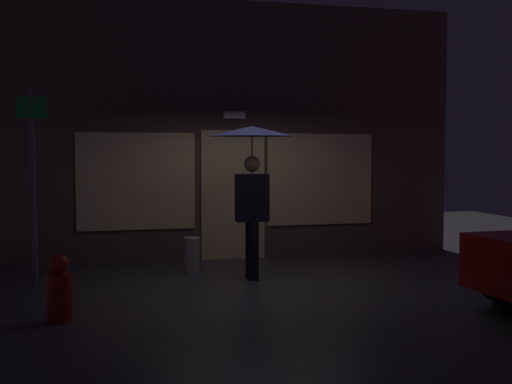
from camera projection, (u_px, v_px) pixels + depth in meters
name	position (u px, v px, depth m)	size (l,w,h in m)	color
ground_plane	(267.00, 283.00, 9.18)	(18.00, 18.00, 0.00)	#38353A
building_facade	(231.00, 133.00, 11.31)	(8.06, 0.48, 4.39)	brown
person_with_umbrella	(252.00, 161.00, 9.39)	(1.22, 1.22, 2.21)	black
street_sign_post	(33.00, 175.00, 9.06)	(0.40, 0.07, 2.69)	#595B60
sidewalk_bollard	(192.00, 255.00, 10.00)	(0.25, 0.25, 0.53)	#B2A899
fire_hydrant	(60.00, 291.00, 7.12)	(0.27, 0.27, 0.74)	#B21914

